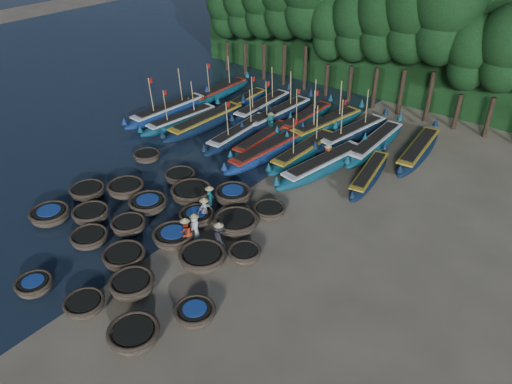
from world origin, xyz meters
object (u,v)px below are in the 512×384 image
Objects in this scene: coracle_5 at (50,215)px; long_boat_7 at (323,165)px; long_boat_11 at (262,107)px; fisherman_1 at (210,198)px; long_boat_0 at (169,111)px; long_boat_15 at (352,133)px; coracle_3 at (84,305)px; coracle_15 at (126,188)px; coracle_11 at (91,214)px; long_boat_13 at (305,118)px; long_boat_9 at (220,92)px; long_boat_6 at (304,151)px; coracle_19 at (245,254)px; coracle_21 at (180,176)px; long_boat_5 at (266,152)px; long_boat_3 at (240,133)px; fisherman_5 at (271,124)px; coracle_20 at (147,156)px; coracle_24 at (269,211)px; coracle_14 at (202,257)px; fisherman_2 at (186,232)px; coracle_2 at (34,285)px; coracle_4 at (134,335)px; coracle_9 at (195,313)px; long_boat_17 at (418,151)px; fisherman_3 at (219,237)px; coracle_16 at (148,204)px; long_boat_4 at (263,140)px; long_boat_10 at (243,102)px; fisherman_4 at (205,210)px; long_boat_12 at (279,114)px; long_boat_8 at (369,174)px; fisherman_6 at (327,155)px; coracle_12 at (129,225)px; long_boat_1 at (182,120)px; coracle_6 at (89,238)px; long_boat_16 at (375,144)px; coracle_17 at (197,216)px; coracle_8 at (132,285)px; long_boat_2 at (206,122)px; coracle_10 at (88,191)px; coracle_7 at (124,257)px; coracle_13 at (174,237)px; coracle_23 at (233,195)px; coracle_22 at (192,193)px.

long_boat_7 is at bearing 56.60° from coracle_5.
fisherman_1 is at bearing -66.93° from long_boat_11.
long_boat_15 is (13.64, 5.36, -0.02)m from long_boat_0.
coracle_15 reaches higher than coracle_3.
coracle_11 is 18.45m from long_boat_13.
long_boat_9 is (-12.13, 22.94, 0.19)m from coracle_3.
long_boat_6 is at bearing -57.69° from long_boat_13.
coracle_21 is (-8.09, 3.50, 0.01)m from coracle_19.
long_boat_13 reaches higher than long_boat_5.
long_boat_15 is at bearing 66.76° from long_boat_5.
fisherman_5 is (1.24, 2.14, 0.34)m from long_boat_3.
coracle_20 is 1.03× the size of coracle_24.
coracle_14 is 1.81m from fisherman_2.
coracle_2 is 6.11m from coracle_4.
coracle_9 is 4.57m from coracle_19.
long_boat_9 reaches higher than long_boat_17.
fisherman_3 is at bearing -58.11° from long_boat_3.
long_boat_4 is at bearing 88.27° from coracle_16.
coracle_24 is 11.57m from long_boat_15.
fisherman_5 is at bearing -167.43° from long_boat_17.
coracle_11 is 0.32× the size of long_boat_10.
coracle_4 is 8.90m from fisherman_4.
fisherman_2 is at bearing -67.61° from long_boat_12.
long_boat_8 is 4.25× the size of fisherman_6.
coracle_12 is 1.05× the size of fisherman_2.
long_boat_3 reaches higher than fisherman_1.
coracle_5 is at bearing -66.55° from long_boat_0.
long_boat_1 is 0.93× the size of long_boat_17.
coracle_6 is at bearing -95.13° from long_boat_15.
coracle_12 is at bearing 68.13° from coracle_6.
coracle_24 is at bearing -96.59° from long_boat_16.
long_boat_13 reaches higher than fisherman_6.
coracle_12 is 0.24× the size of long_boat_5.
coracle_17 is 0.24× the size of long_boat_6.
coracle_20 is at bearing -75.62° from fisherman_5.
coracle_15 reaches higher than coracle_8.
long_boat_3 is at bearing 107.17° from coracle_3.
fisherman_2 is at bearing -30.40° from fisherman_5.
long_boat_2 reaches higher than coracle_21.
coracle_7 is at bearing -22.01° from coracle_10.
coracle_13 is 9.64m from coracle_20.
long_boat_3 is at bearing -90.20° from long_boat_12.
long_boat_4 is (-2.73, 9.71, 0.14)m from coracle_17.
long_boat_5 is (-0.95, 13.16, 0.15)m from coracle_7.
coracle_5 is 0.96× the size of coracle_11.
coracle_23 is (-3.69, 10.74, 0.03)m from coracle_4.
coracle_17 is 1.01× the size of coracle_21.
long_boat_13 is (-5.12, 17.24, 0.09)m from coracle_14.
long_boat_3 is at bearing 109.45° from coracle_22.
fisherman_4 is (3.43, 1.13, 0.40)m from coracle_16.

